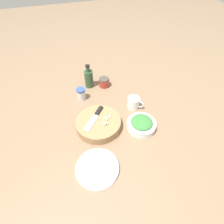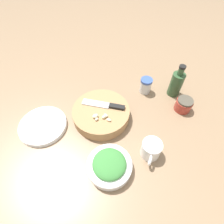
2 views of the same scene
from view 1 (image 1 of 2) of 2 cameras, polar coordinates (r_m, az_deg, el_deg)
ground_plane at (r=1.10m, az=-0.90°, el=-0.29°), size 5.00×5.00×0.00m
cutting_board at (r=1.01m, az=-4.46°, el=-3.82°), size 0.26×0.26×0.05m
chef_knife at (r=1.00m, az=-5.54°, el=-1.53°), size 0.16×0.15×0.01m
garlic_cloves at (r=0.97m, az=-1.96°, el=-2.84°), size 0.06×0.06×0.02m
herb_bowl at (r=1.01m, az=9.59°, el=-3.85°), size 0.17×0.17×0.06m
spice_jar at (r=1.19m, az=-10.00°, el=5.86°), size 0.06×0.06×0.08m
coffee_mug at (r=1.12m, az=7.11°, el=3.02°), size 0.09×0.09×0.07m
plate_stack at (r=0.88m, az=-4.78°, el=-17.77°), size 0.21×0.21×0.02m
honey_jar at (r=1.29m, az=-2.59°, el=9.68°), size 0.08×0.08×0.06m
oil_bottle at (r=1.27m, az=-7.58°, el=10.90°), size 0.06×0.06×0.17m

